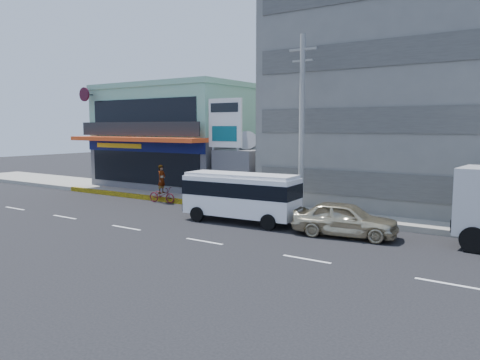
{
  "coord_description": "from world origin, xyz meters",
  "views": [
    {
      "loc": [
        17.66,
        -15.86,
        5.04
      ],
      "look_at": [
        3.65,
        4.81,
        2.2
      ],
      "focal_mm": 35.0,
      "sensor_mm": 36.0,
      "label": 1
    }
  ],
  "objects_px": {
    "shop_building": "(186,140)",
    "concrete_building": "(414,96)",
    "satellite_dish": "(246,148)",
    "minibus": "(241,193)",
    "motorcycle_rider": "(162,190)",
    "billboard": "(225,129)",
    "utility_pole_near": "(302,125)",
    "sedan": "(345,219)"
  },
  "relations": [
    {
      "from": "shop_building",
      "to": "concrete_building",
      "type": "height_order",
      "value": "concrete_building"
    },
    {
      "from": "satellite_dish",
      "to": "minibus",
      "type": "relative_size",
      "value": 0.24
    },
    {
      "from": "satellite_dish",
      "to": "concrete_building",
      "type": "bearing_deg",
      "value": 21.8
    },
    {
      "from": "motorcycle_rider",
      "to": "billboard",
      "type": "bearing_deg",
      "value": 34.44
    },
    {
      "from": "utility_pole_near",
      "to": "motorcycle_rider",
      "type": "height_order",
      "value": "utility_pole_near"
    },
    {
      "from": "concrete_building",
      "to": "sedan",
      "type": "height_order",
      "value": "concrete_building"
    },
    {
      "from": "shop_building",
      "to": "satellite_dish",
      "type": "distance_m",
      "value": 8.54
    },
    {
      "from": "satellite_dish",
      "to": "billboard",
      "type": "distance_m",
      "value": 2.31
    },
    {
      "from": "shop_building",
      "to": "satellite_dish",
      "type": "bearing_deg",
      "value": -20.21
    },
    {
      "from": "concrete_building",
      "to": "utility_pole_near",
      "type": "xyz_separation_m",
      "value": [
        -4.0,
        -7.6,
        -1.85
      ]
    },
    {
      "from": "shop_building",
      "to": "sedan",
      "type": "relative_size",
      "value": 2.6
    },
    {
      "from": "utility_pole_near",
      "to": "shop_building",
      "type": "bearing_deg",
      "value": 154.94
    },
    {
      "from": "shop_building",
      "to": "billboard",
      "type": "xyz_separation_m",
      "value": [
        7.5,
        -4.75,
        0.93
      ]
    },
    {
      "from": "minibus",
      "to": "satellite_dish",
      "type": "bearing_deg",
      "value": 121.11
    },
    {
      "from": "utility_pole_near",
      "to": "motorcycle_rider",
      "type": "xyz_separation_m",
      "value": [
        -10.0,
        -0.6,
        -4.32
      ]
    },
    {
      "from": "billboard",
      "to": "sedan",
      "type": "xyz_separation_m",
      "value": [
        10.27,
        -4.78,
        -4.11
      ]
    },
    {
      "from": "utility_pole_near",
      "to": "concrete_building",
      "type": "bearing_deg",
      "value": 62.24
    },
    {
      "from": "sedan",
      "to": "motorcycle_rider",
      "type": "height_order",
      "value": "motorcycle_rider"
    },
    {
      "from": "concrete_building",
      "to": "minibus",
      "type": "relative_size",
      "value": 2.52
    },
    {
      "from": "shop_building",
      "to": "minibus",
      "type": "xyz_separation_m",
      "value": [
        12.0,
        -9.57,
        -2.44
      ]
    },
    {
      "from": "concrete_building",
      "to": "billboard",
      "type": "distance_m",
      "value": 12.17
    },
    {
      "from": "satellite_dish",
      "to": "billboard",
      "type": "relative_size",
      "value": 0.22
    },
    {
      "from": "shop_building",
      "to": "utility_pole_near",
      "type": "bearing_deg",
      "value": -25.06
    },
    {
      "from": "minibus",
      "to": "sedan",
      "type": "height_order",
      "value": "minibus"
    },
    {
      "from": "minibus",
      "to": "motorcycle_rider",
      "type": "bearing_deg",
      "value": 163.12
    },
    {
      "from": "concrete_building",
      "to": "utility_pole_near",
      "type": "distance_m",
      "value": 8.79
    },
    {
      "from": "concrete_building",
      "to": "sedan",
      "type": "bearing_deg",
      "value": -91.23
    },
    {
      "from": "utility_pole_near",
      "to": "minibus",
      "type": "bearing_deg",
      "value": -123.45
    },
    {
      "from": "minibus",
      "to": "shop_building",
      "type": "bearing_deg",
      "value": 141.42
    },
    {
      "from": "billboard",
      "to": "utility_pole_near",
      "type": "xyz_separation_m",
      "value": [
        6.5,
        -1.8,
        0.22
      ]
    },
    {
      "from": "minibus",
      "to": "motorcycle_rider",
      "type": "relative_size",
      "value": 2.51
    },
    {
      "from": "satellite_dish",
      "to": "motorcycle_rider",
      "type": "xyz_separation_m",
      "value": [
        -4.0,
        -4.2,
        -2.74
      ]
    },
    {
      "from": "minibus",
      "to": "billboard",
      "type": "bearing_deg",
      "value": 132.99
    },
    {
      "from": "sedan",
      "to": "utility_pole_near",
      "type": "bearing_deg",
      "value": 43.38
    },
    {
      "from": "motorcycle_rider",
      "to": "concrete_building",
      "type": "bearing_deg",
      "value": 30.36
    },
    {
      "from": "satellite_dish",
      "to": "utility_pole_near",
      "type": "xyz_separation_m",
      "value": [
        6.0,
        -3.6,
        1.57
      ]
    },
    {
      "from": "shop_building",
      "to": "utility_pole_near",
      "type": "xyz_separation_m",
      "value": [
        14.0,
        -6.55,
        1.15
      ]
    },
    {
      "from": "concrete_building",
      "to": "sedan",
      "type": "distance_m",
      "value": 12.26
    },
    {
      "from": "satellite_dish",
      "to": "utility_pole_near",
      "type": "relative_size",
      "value": 0.15
    },
    {
      "from": "shop_building",
      "to": "concrete_building",
      "type": "relative_size",
      "value": 0.77
    },
    {
      "from": "sedan",
      "to": "billboard",
      "type": "bearing_deg",
      "value": 56.72
    },
    {
      "from": "concrete_building",
      "to": "motorcycle_rider",
      "type": "height_order",
      "value": "concrete_building"
    }
  ]
}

